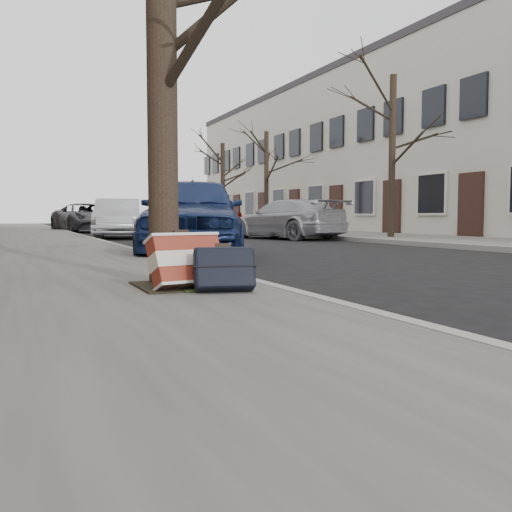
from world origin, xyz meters
name	(u,v)px	position (x,y,z in m)	size (l,w,h in m)	color
ground	(457,305)	(0.00, 0.00, 0.00)	(120.00, 120.00, 0.00)	black
near_sidewalk	(1,239)	(-3.70, 15.00, 0.06)	(5.00, 70.00, 0.12)	#66655D
far_sidewalk	(333,234)	(7.80, 15.00, 0.06)	(4.00, 70.00, 0.12)	slate
house_far	(429,149)	(13.15, 16.00, 3.60)	(6.70, 40.00, 7.20)	#B8B6A5
dirt_patch	(186,285)	(-2.00, 1.20, 0.13)	(0.85, 0.85, 0.01)	black
street_tree	(161,6)	(-2.11, 1.53, 2.64)	(0.28, 0.28, 5.05)	black
suitcase_red	(187,261)	(-2.06, 0.98, 0.36)	(0.62, 0.17, 0.45)	maroon
suitcase_navy	(224,268)	(-1.82, 0.69, 0.31)	(0.50, 0.16, 0.36)	black
car_near_front	(193,215)	(-0.26, 6.63, 0.76)	(1.79, 4.45, 1.52)	#14224E
car_near_mid	(118,218)	(-0.07, 15.94, 0.67)	(1.42, 4.07, 1.34)	#B6B8BE
car_near_back	(86,218)	(-0.21, 23.79, 0.67)	(2.23, 4.83, 1.34)	#37363B
car_far_front	(286,219)	(4.80, 12.95, 0.64)	(1.78, 4.39, 1.27)	#999AA0
car_far_back	(207,219)	(4.75, 20.87, 0.64)	(1.50, 3.73, 1.27)	maroon
tree_far_a	(392,156)	(7.20, 10.60, 2.54)	(0.21, 0.21, 4.84)	black
tree_far_b	(266,181)	(7.20, 19.79, 2.32)	(0.20, 0.20, 4.41)	black
tree_far_c	(223,186)	(7.20, 25.52, 2.40)	(0.24, 0.24, 4.55)	black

